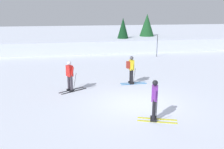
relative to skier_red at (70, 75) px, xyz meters
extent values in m
plane|color=silver|center=(3.08, -2.52, -0.92)|extent=(120.00, 120.00, 0.00)
cube|color=silver|center=(3.08, 15.87, -0.27)|extent=(80.00, 9.67, 1.29)
cube|color=black|center=(0.05, 0.19, -0.91)|extent=(1.42, 0.89, 0.02)
cube|color=black|center=(0.19, -0.05, -0.91)|extent=(1.42, 0.89, 0.02)
cube|color=black|center=(-0.08, 0.12, -0.85)|extent=(0.28, 0.24, 0.10)
cube|color=black|center=(0.06, -0.13, -0.85)|extent=(0.28, 0.24, 0.10)
cylinder|color=#38333D|center=(-0.08, 0.12, -0.37)|extent=(0.14, 0.14, 0.85)
cylinder|color=#38333D|center=(0.06, -0.13, -0.37)|extent=(0.14, 0.14, 0.85)
cube|color=red|center=(-0.01, 0.00, 0.25)|extent=(0.40, 0.45, 0.60)
cylinder|color=red|center=(-0.12, 0.22, 0.24)|extent=(0.21, 0.27, 0.55)
cylinder|color=red|center=(0.14, -0.21, 0.24)|extent=(0.21, 0.27, 0.55)
sphere|color=silver|center=(-0.01, 0.00, 0.68)|extent=(0.22, 0.22, 0.22)
cylinder|color=#38383D|center=(-0.08, 0.31, -0.36)|extent=(0.22, 0.35, 1.12)
cylinder|color=#38383D|center=(0.23, -0.22, -0.36)|extent=(0.22, 0.35, 1.12)
cube|color=#237AC6|center=(3.81, 0.91, -0.91)|extent=(1.60, 0.13, 0.02)
cube|color=#237AC6|center=(3.82, 0.63, -0.91)|extent=(1.60, 0.13, 0.02)
cube|color=black|center=(3.66, 0.90, -0.85)|extent=(0.26, 0.13, 0.10)
cube|color=black|center=(3.67, 0.62, -0.85)|extent=(0.26, 0.13, 0.10)
cylinder|color=black|center=(3.66, 0.90, -0.37)|extent=(0.14, 0.14, 0.85)
cylinder|color=black|center=(3.67, 0.62, -0.37)|extent=(0.14, 0.14, 0.85)
cube|color=yellow|center=(3.67, 0.76, 0.25)|extent=(0.25, 0.39, 0.60)
cylinder|color=yellow|center=(3.68, 1.01, 0.24)|extent=(0.10, 0.26, 0.55)
cylinder|color=yellow|center=(3.69, 0.52, 0.24)|extent=(0.10, 0.26, 0.55)
sphere|color=#4C4C56|center=(3.67, 0.76, 0.68)|extent=(0.22, 0.22, 0.22)
cylinder|color=#38383D|center=(3.76, 1.04, -0.38)|extent=(0.03, 0.45, 1.08)
cylinder|color=#38383D|center=(3.77, 0.49, -0.38)|extent=(0.03, 0.45, 1.08)
cube|color=maroon|center=(3.46, 0.76, 0.27)|extent=(0.19, 0.28, 0.40)
cube|color=gold|center=(3.42, -4.27, -0.91)|extent=(1.53, 0.64, 0.02)
cube|color=gold|center=(3.32, -4.54, -0.91)|extent=(1.53, 0.64, 0.02)
cube|color=black|center=(3.28, -4.22, -0.85)|extent=(0.29, 0.20, 0.10)
cube|color=black|center=(3.18, -4.48, -0.85)|extent=(0.29, 0.20, 0.10)
cylinder|color=black|center=(3.28, -4.22, -0.37)|extent=(0.14, 0.14, 0.85)
cylinder|color=black|center=(3.18, -4.48, -0.37)|extent=(0.14, 0.14, 0.85)
cube|color=purple|center=(3.23, -4.35, 0.25)|extent=(0.36, 0.44, 0.60)
cylinder|color=purple|center=(3.34, -4.12, 0.24)|extent=(0.17, 0.27, 0.55)
cylinder|color=purple|center=(3.16, -4.59, 0.24)|extent=(0.17, 0.27, 0.55)
sphere|color=black|center=(3.23, -4.35, 0.68)|extent=(0.22, 0.22, 0.22)
cylinder|color=#38383D|center=(3.43, -4.10, -0.37)|extent=(0.16, 0.37, 1.10)
cylinder|color=#38383D|center=(3.22, -4.67, -0.37)|extent=(0.16, 0.37, 1.10)
cylinder|color=black|center=(8.38, 8.86, 0.13)|extent=(0.05, 0.05, 2.10)
cylinder|color=#513823|center=(6.14, 13.54, -0.65)|extent=(0.26, 0.26, 0.54)
cone|color=#0F3819|center=(6.14, 13.54, 1.12)|extent=(1.64, 1.64, 2.99)
cylinder|color=#513823|center=(9.48, 15.29, -0.62)|extent=(0.27, 0.27, 0.59)
cone|color=#194C23|center=(9.48, 15.29, 1.33)|extent=(2.20, 2.20, 3.31)
camera|label=1|loc=(-0.14, -13.05, 3.46)|focal=39.25mm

